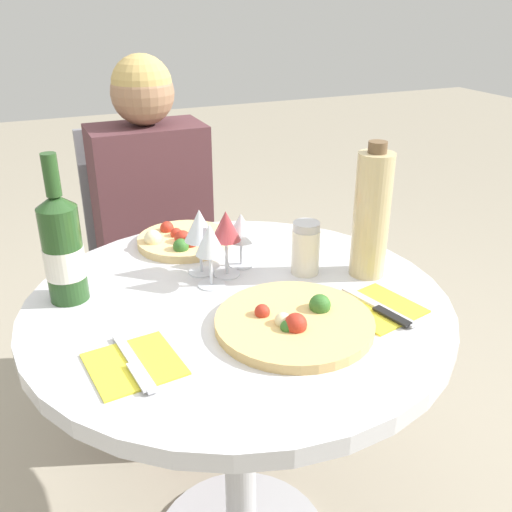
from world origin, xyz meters
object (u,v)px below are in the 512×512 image
Objects in this scene: wine_bottle at (63,248)px; pizza_large at (295,322)px; dining_table at (239,358)px; chair_behind_diner at (153,272)px; seated_diner at (162,269)px; tall_carafe at (372,215)px.

pizza_large is at bearing -37.13° from wine_bottle.
chair_behind_diner is (-0.01, 0.78, -0.14)m from dining_table.
seated_diner is at bearing 57.56° from wine_bottle.
tall_carafe is at bearing 112.52° from chair_behind_diner.
dining_table is 0.23m from pizza_large.
pizza_large is at bearing -68.33° from dining_table.
chair_behind_diner reaches higher than dining_table.
seated_diner reaches higher than chair_behind_diner.
tall_carafe is (0.26, 0.14, 0.13)m from pizza_large.
seated_diner reaches higher than dining_table.
wine_bottle reaches higher than tall_carafe.
wine_bottle is at bearing 156.38° from dining_table.
wine_bottle reaches higher than chair_behind_diner.
dining_table is 0.95× the size of chair_behind_diner.
dining_table is 2.92× the size of tall_carafe.
seated_diner is 0.67m from wine_bottle.
wine_bottle is (-0.38, 0.29, 0.10)m from pizza_large.
dining_table is at bearing -23.62° from wine_bottle.
pizza_large is at bearing 94.29° from chair_behind_diner.
wine_bottle is at bearing 63.81° from chair_behind_diner.
seated_diner reaches higher than pizza_large.
wine_bottle is at bearing 142.87° from pizza_large.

